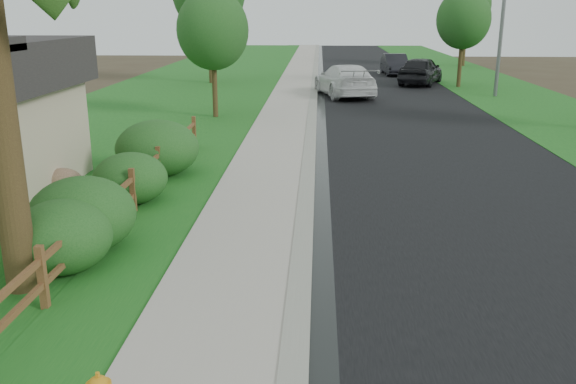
{
  "coord_description": "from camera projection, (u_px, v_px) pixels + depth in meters",
  "views": [
    {
      "loc": [
        0.68,
        -5.73,
        4.57
      ],
      "look_at": [
        0.09,
        5.9,
        1.1
      ],
      "focal_mm": 38.0,
      "sensor_mm": 36.0,
      "label": 1
    }
  ],
  "objects": [
    {
      "name": "grass_strip",
      "position": [
        267.0,
        82.0,
        40.45
      ],
      "size": [
        1.6,
        90.0,
        0.06
      ],
      "primitive_type": "cube",
      "color": "#17531A",
      "rests_on": "ground"
    },
    {
      "name": "wet_gutter",
      "position": [
        320.0,
        82.0,
        40.28
      ],
      "size": [
        0.5,
        90.0,
        0.0
      ],
      "primitive_type": "cube",
      "color": "black",
      "rests_on": "road"
    },
    {
      "name": "boulder",
      "position": [
        63.0,
        182.0,
        15.66
      ],
      "size": [
        1.24,
        1.07,
        0.7
      ],
      "primitive_type": "ellipsoid",
      "rotation": [
        0.0,
        0.0,
        -0.3
      ],
      "color": "brown",
      "rests_on": "ground"
    },
    {
      "name": "curb",
      "position": [
        315.0,
        82.0,
        40.29
      ],
      "size": [
        0.4,
        90.0,
        0.12
      ],
      "primitive_type": "cube",
      "color": "gray",
      "rests_on": "ground"
    },
    {
      "name": "shrub_a",
      "position": [
        62.0,
        237.0,
        10.95
      ],
      "size": [
        2.32,
        2.32,
        1.34
      ],
      "primitive_type": "ellipsoid",
      "rotation": [
        0.0,
        0.0,
        0.39
      ],
      "color": "#1A4819",
      "rests_on": "ground"
    },
    {
      "name": "sidewalk",
      "position": [
        295.0,
        82.0,
        40.35
      ],
      "size": [
        2.2,
        90.0,
        0.1
      ],
      "primitive_type": "cube",
      "color": "#A69D91",
      "rests_on": "ground"
    },
    {
      "name": "tree_near_left",
      "position": [
        213.0,
        30.0,
        26.09
      ],
      "size": [
        3.1,
        3.1,
        5.49
      ],
      "color": "#3A2A18",
      "rests_on": "ground"
    },
    {
      "name": "tree_far_right",
      "position": [
        467.0,
        6.0,
        50.85
      ],
      "size": [
        3.87,
        3.87,
        7.14
      ],
      "color": "#3A2A18",
      "rests_on": "ground"
    },
    {
      "name": "shrub_b",
      "position": [
        130.0,
        178.0,
        14.89
      ],
      "size": [
        1.94,
        1.94,
        1.27
      ],
      "primitive_type": "ellipsoid",
      "rotation": [
        0.0,
        0.0,
        -0.07
      ],
      "color": "#1A4819",
      "rests_on": "ground"
    },
    {
      "name": "dark_car_mid",
      "position": [
        421.0,
        70.0,
        39.04
      ],
      "size": [
        3.8,
        5.59,
        1.77
      ],
      "primitive_type": "imported",
      "rotation": [
        0.0,
        0.0,
        2.78
      ],
      "color": "black",
      "rests_on": "road"
    },
    {
      "name": "tree_mid_right",
      "position": [
        463.0,
        19.0,
        36.66
      ],
      "size": [
        3.24,
        3.24,
        5.87
      ],
      "color": "#3A2A18",
      "rests_on": "ground"
    },
    {
      "name": "shrub_c",
      "position": [
        82.0,
        215.0,
        11.88
      ],
      "size": [
        2.75,
        2.75,
        1.49
      ],
      "primitive_type": "ellipsoid",
      "rotation": [
        0.0,
        0.0,
        -0.44
      ],
      "color": "#1A4819",
      "rests_on": "ground"
    },
    {
      "name": "lawn_near",
      "position": [
        189.0,
        82.0,
        40.7
      ],
      "size": [
        9.0,
        90.0,
        0.04
      ],
      "primitive_type": "cube",
      "color": "#17531A",
      "rests_on": "ground"
    },
    {
      "name": "shrub_d",
      "position": [
        157.0,
        148.0,
        17.36
      ],
      "size": [
        2.68,
        2.68,
        1.61
      ],
      "primitive_type": "ellipsoid",
      "rotation": [
        0.0,
        0.0,
        -0.15
      ],
      "color": "#1A4819",
      "rests_on": "ground"
    },
    {
      "name": "white_suv",
      "position": [
        345.0,
        80.0,
        33.69
      ],
      "size": [
        3.7,
        6.37,
        1.73
      ],
      "primitive_type": "imported",
      "rotation": [
        0.0,
        0.0,
        3.37
      ],
      "color": "silver",
      "rests_on": "road"
    },
    {
      "name": "ranch_fence",
      "position": [
        116.0,
        204.0,
        12.95
      ],
      "size": [
        0.12,
        16.92,
        1.1
      ],
      "color": "#53371B",
      "rests_on": "ground"
    },
    {
      "name": "dark_car_far",
      "position": [
        395.0,
        64.0,
        45.02
      ],
      "size": [
        1.8,
        4.63,
        1.5
      ],
      "primitive_type": "imported",
      "rotation": [
        0.0,
        0.0,
        0.05
      ],
      "color": "black",
      "rests_on": "road"
    },
    {
      "name": "road",
      "position": [
        378.0,
        83.0,
        40.1
      ],
      "size": [
        8.0,
        90.0,
        0.02
      ],
      "primitive_type": "cube",
      "color": "black",
      "rests_on": "ground"
    },
    {
      "name": "verge_far",
      "position": [
        485.0,
        83.0,
        39.76
      ],
      "size": [
        6.0,
        90.0,
        0.04
      ],
      "primitive_type": "cube",
      "color": "#17531A",
      "rests_on": "ground"
    }
  ]
}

